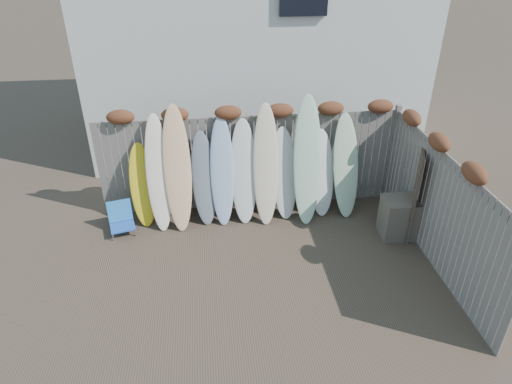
{
  "coord_description": "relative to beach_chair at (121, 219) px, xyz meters",
  "views": [
    {
      "loc": [
        -0.83,
        -5.88,
        5.16
      ],
      "look_at": [
        0.0,
        1.2,
        1.0
      ],
      "focal_mm": 32.0,
      "sensor_mm": 36.0,
      "label": 1
    }
  ],
  "objects": [
    {
      "name": "surfboard_6",
      "position": [
        2.84,
        0.23,
        0.87
      ],
      "size": [
        0.56,
        0.85,
        2.3
      ],
      "primitive_type": "ellipsoid",
      "rotation": [
        -0.31,
        0.0,
        -0.08
      ],
      "color": "beige",
      "rests_on": "ground"
    },
    {
      "name": "ground",
      "position": [
        2.57,
        -1.71,
        -0.28
      ],
      "size": [
        80.0,
        80.0,
        0.0
      ],
      "primitive_type": "plane",
      "color": "#493A2D"
    },
    {
      "name": "surfboard_9",
      "position": [
        3.99,
        0.32,
        0.58
      ],
      "size": [
        0.55,
        0.64,
        1.72
      ],
      "primitive_type": "ellipsoid",
      "rotation": [
        -0.31,
        0.0,
        0.05
      ],
      "color": "white",
      "rests_on": "ground"
    },
    {
      "name": "back_fence",
      "position": [
        2.63,
        0.68,
        0.9
      ],
      "size": [
        6.05,
        0.28,
        2.24
      ],
      "color": "slate",
      "rests_on": "ground"
    },
    {
      "name": "surfboard_2",
      "position": [
        1.15,
        0.21,
        0.9
      ],
      "size": [
        0.54,
        0.84,
        2.36
      ],
      "primitive_type": "ellipsoid",
      "rotation": [
        -0.31,
        0.0,
        0.02
      ],
      "color": "#FEC48C",
      "rests_on": "ground"
    },
    {
      "name": "right_fence",
      "position": [
        5.56,
        -1.46,
        0.86
      ],
      "size": [
        0.28,
        4.4,
        2.24
      ],
      "color": "slate",
      "rests_on": "ground"
    },
    {
      "name": "surfboard_5",
      "position": [
        2.42,
        0.28,
        0.73
      ],
      "size": [
        0.55,
        0.73,
        2.01
      ],
      "primitive_type": "ellipsoid",
      "rotation": [
        -0.31,
        0.0,
        -0.04
      ],
      "color": "silver",
      "rests_on": "ground"
    },
    {
      "name": "surfboard_4",
      "position": [
        1.99,
        0.27,
        0.76
      ],
      "size": [
        0.5,
        0.76,
        2.08
      ],
      "primitive_type": "ellipsoid",
      "rotation": [
        -0.31,
        0.0,
        -0.05
      ],
      "color": "#9FB5D9",
      "rests_on": "ground"
    },
    {
      "name": "lattice_panel",
      "position": [
        5.58,
        -0.54,
        0.6
      ],
      "size": [
        0.51,
        1.09,
        1.76
      ],
      "primitive_type": "cube",
      "rotation": [
        0.0,
        0.0,
        -0.41
      ],
      "color": "#372F21",
      "rests_on": "ground"
    },
    {
      "name": "surfboard_7",
      "position": [
        3.23,
        0.31,
        0.62
      ],
      "size": [
        0.55,
        0.68,
        1.8
      ],
      "primitive_type": "ellipsoid",
      "rotation": [
        -0.31,
        0.0,
        0.08
      ],
      "color": "silver",
      "rests_on": "ground"
    },
    {
      "name": "wooden_crate",
      "position": [
        5.28,
        -0.74,
        0.11
      ],
      "size": [
        0.69,
        0.59,
        0.78
      ],
      "primitive_type": "cube",
      "rotation": [
        0.0,
        0.0,
        -0.05
      ],
      "color": "#473935",
      "rests_on": "ground"
    },
    {
      "name": "surfboard_3",
      "position": [
        1.63,
        0.28,
        0.62
      ],
      "size": [
        0.52,
        0.68,
        1.81
      ],
      "primitive_type": "ellipsoid",
      "rotation": [
        -0.31,
        0.0,
        0.08
      ],
      "color": "slate",
      "rests_on": "ground"
    },
    {
      "name": "beach_chair",
      "position": [
        0.0,
        0.0,
        0.0
      ],
      "size": [
        0.56,
        0.58,
        0.61
      ],
      "color": "blue",
      "rests_on": "ground"
    },
    {
      "name": "surfboard_10",
      "position": [
        4.46,
        0.26,
        0.74
      ],
      "size": [
        0.56,
        0.75,
        2.04
      ],
      "primitive_type": "ellipsoid",
      "rotation": [
        -0.31,
        0.0,
        0.06
      ],
      "color": "#B0CDA8",
      "rests_on": "ground"
    },
    {
      "name": "house",
      "position": [
        3.07,
        4.79,
        2.92
      ],
      "size": [
        8.5,
        5.5,
        6.33
      ],
      "color": "silver",
      "rests_on": "ground"
    },
    {
      "name": "surfboard_8",
      "position": [
        3.65,
        0.18,
        0.94
      ],
      "size": [
        0.62,
        0.9,
        2.44
      ],
      "primitive_type": "ellipsoid",
      "rotation": [
        -0.31,
        0.0,
        -0.1
      ],
      "color": "#B7DFB8",
      "rests_on": "ground"
    },
    {
      "name": "surfboard_0",
      "position": [
        0.44,
        0.33,
        0.53
      ],
      "size": [
        0.53,
        0.62,
        1.62
      ],
      "primitive_type": "ellipsoid",
      "rotation": [
        -0.31,
        0.0,
        0.09
      ],
      "color": "yellow",
      "rests_on": "ground"
    },
    {
      "name": "surfboard_1",
      "position": [
        0.78,
        0.23,
        0.81
      ],
      "size": [
        0.49,
        0.79,
        2.19
      ],
      "primitive_type": "ellipsoid",
      "rotation": [
        -0.31,
        0.0,
        0.04
      ],
      "color": "white",
      "rests_on": "ground"
    }
  ]
}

